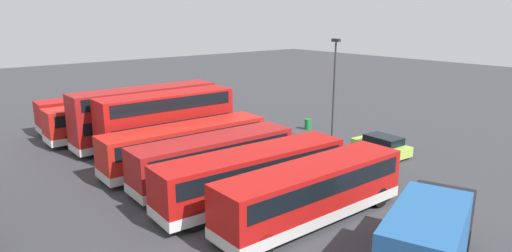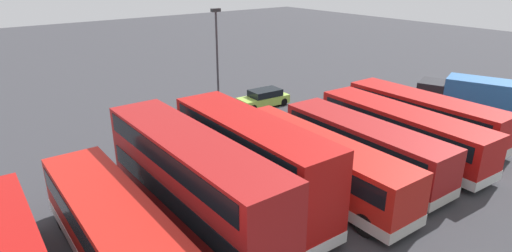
% 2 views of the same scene
% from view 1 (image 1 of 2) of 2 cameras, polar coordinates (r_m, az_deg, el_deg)
% --- Properties ---
extents(ground_plane, '(140.00, 140.00, 0.00)m').
position_cam_1_polar(ground_plane, '(37.66, 2.52, -1.47)').
color(ground_plane, '#38383D').
extents(bus_single_deck_near_end, '(2.73, 11.08, 2.95)m').
position_cam_1_polar(bus_single_deck_near_end, '(22.49, 7.27, -8.26)').
color(bus_single_deck_near_end, '#B71411').
rests_on(bus_single_deck_near_end, ground).
extents(bus_single_deck_second, '(3.20, 11.59, 2.95)m').
position_cam_1_polar(bus_single_deck_second, '(24.49, -0.31, -6.22)').
color(bus_single_deck_second, '#B71411').
rests_on(bus_single_deck_second, ground).
extents(bus_single_deck_third, '(2.93, 10.58, 2.95)m').
position_cam_1_polar(bus_single_deck_third, '(27.26, -5.44, -4.14)').
color(bus_single_deck_third, '#A51919').
rests_on(bus_single_deck_third, ground).
extents(bus_single_deck_fourth, '(2.88, 11.59, 2.95)m').
position_cam_1_polar(bus_single_deck_fourth, '(30.23, -9.00, -2.40)').
color(bus_single_deck_fourth, red).
rests_on(bus_single_deck_fourth, ground).
extents(bus_double_decker_fifth, '(2.84, 10.29, 4.55)m').
position_cam_1_polar(bus_double_decker_fifth, '(33.52, -11.37, 0.60)').
color(bus_double_decker_fifth, '#B71411').
rests_on(bus_double_decker_fifth, ground).
extents(bus_double_decker_sixth, '(2.62, 11.68, 4.55)m').
position_cam_1_polar(bus_double_decker_sixth, '(36.33, -13.92, 1.52)').
color(bus_double_decker_sixth, '#A51919').
rests_on(bus_double_decker_sixth, ground).
extents(bus_single_deck_seventh, '(2.76, 12.00, 2.95)m').
position_cam_1_polar(bus_single_deck_seventh, '(39.46, -17.08, 1.06)').
color(bus_single_deck_seventh, red).
rests_on(bus_single_deck_seventh, ground).
extents(bus_single_deck_far_end, '(2.93, 11.00, 2.95)m').
position_cam_1_polar(bus_single_deck_far_end, '(42.88, -19.22, 1.91)').
color(bus_single_deck_far_end, '#B71411').
rests_on(bus_single_deck_far_end, ground).
extents(box_truck_blue, '(4.89, 7.90, 3.20)m').
position_cam_1_polar(box_truck_blue, '(19.00, 21.36, -13.31)').
color(box_truck_blue, '#235999').
rests_on(box_truck_blue, ground).
extents(car_hatchback_silver, '(4.43, 2.03, 1.43)m').
position_cam_1_polar(car_hatchback_silver, '(34.30, 15.82, -2.38)').
color(car_hatchback_silver, '#A5D14C').
rests_on(car_hatchback_silver, ground).
extents(lamp_post_tall, '(0.70, 0.30, 8.31)m').
position_cam_1_polar(lamp_post_tall, '(35.98, 10.02, 5.47)').
color(lamp_post_tall, '#38383D').
rests_on(lamp_post_tall, ground).
extents(waste_bin_yellow, '(0.60, 0.60, 0.95)m').
position_cam_1_polar(waste_bin_yellow, '(40.44, 6.68, 0.24)').
color(waste_bin_yellow, '#197F33').
rests_on(waste_bin_yellow, ground).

